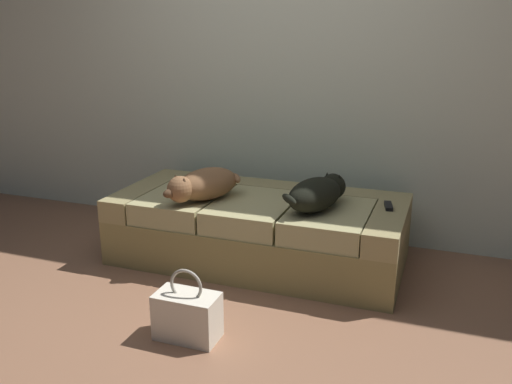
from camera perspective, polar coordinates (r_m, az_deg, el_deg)
name	(u,v)px	position (r m, az deg, el deg)	size (l,w,h in m)	color
ground_plane	(186,341)	(2.86, -7.31, -15.25)	(10.00, 10.00, 0.00)	#8F6147
back_wall	(289,43)	(4.00, 3.53, 15.30)	(6.40, 0.10, 2.80)	silver
couch	(259,229)	(3.64, 0.28, -3.90)	(1.89, 0.88, 0.44)	olive
dog_tan	(203,185)	(3.49, -5.58, 0.77)	(0.43, 0.57, 0.20)	brown
dog_dark	(318,193)	(3.33, 6.50, -0.11)	(0.37, 0.57, 0.20)	black
tv_remote	(388,206)	(3.45, 13.72, -1.43)	(0.04, 0.15, 0.02)	black
handbag	(187,315)	(2.82, -7.22, -12.68)	(0.32, 0.18, 0.38)	#EEE5CF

